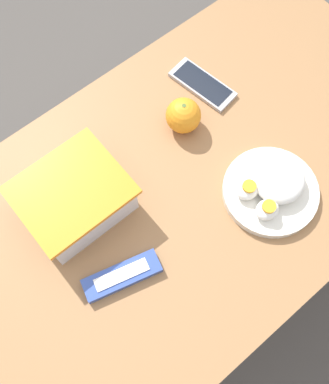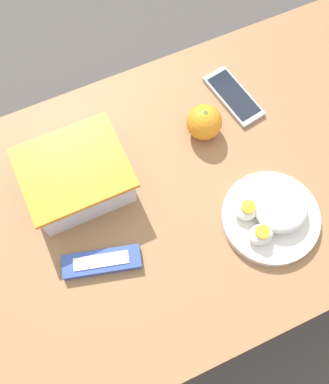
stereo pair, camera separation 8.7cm
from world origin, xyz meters
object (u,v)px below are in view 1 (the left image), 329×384
at_px(food_container, 75,200).
at_px(candy_bar, 122,276).
at_px(cell_phone, 202,84).
at_px(orange_fruit, 183,115).
at_px(rice_plate, 272,188).

height_order(food_container, candy_bar, food_container).
bearing_deg(cell_phone, candy_bar, -150.44).
bearing_deg(orange_fruit, cell_phone, 26.08).
bearing_deg(candy_bar, food_container, 83.78).
bearing_deg(candy_bar, orange_fruit, 30.66).
height_order(food_container, orange_fruit, food_container).
bearing_deg(orange_fruit, food_container, -177.80).
bearing_deg(rice_plate, food_container, 144.92).
height_order(candy_bar, cell_phone, candy_bar).
distance_m(food_container, rice_plate, 0.39).
xyz_separation_m(candy_bar, cell_phone, (0.40, 0.23, -0.00)).
xyz_separation_m(orange_fruit, candy_bar, (-0.30, -0.18, -0.03)).
relative_size(rice_plate, candy_bar, 1.25).
bearing_deg(orange_fruit, rice_plate, -81.88).
xyz_separation_m(orange_fruit, rice_plate, (0.03, -0.23, -0.02)).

